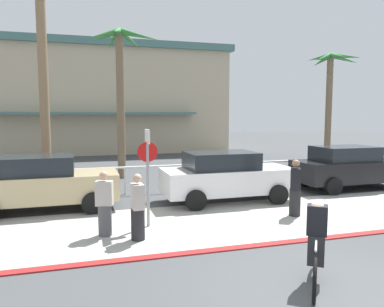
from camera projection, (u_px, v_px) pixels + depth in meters
ground_plane at (179, 184)px, 15.89m from camera, size 80.00×80.00×0.00m
sidewalk_strip at (231, 221)px, 10.36m from camera, size 44.00×4.00×0.02m
curb_paint at (266, 244)px, 8.45m from camera, size 44.00×0.24×0.03m
building_backdrop at (93, 100)px, 31.77m from camera, size 20.60×13.35×8.19m
rail_fence at (188, 169)px, 14.37m from camera, size 19.45×0.08×1.04m
stop_sign_bike_lane at (148, 164)px, 9.65m from camera, size 0.52×0.56×2.56m
palm_tree_2 at (41, 33)px, 14.09m from camera, size 3.22×2.76×8.47m
palm_tree_3 at (121, 66)px, 16.84m from camera, size 3.21×3.45×6.78m
palm_tree_4 at (331, 80)px, 21.44m from camera, size 3.44×3.18×6.44m
car_tan_1 at (42, 183)px, 11.40m from camera, size 4.40×2.02×1.69m
car_white_2 at (226, 176)px, 12.59m from camera, size 4.40×2.02×1.69m
car_black_3 at (348, 167)px, 14.76m from camera, size 4.40×2.02×1.69m
cyclist_black_0 at (316, 245)px, 6.47m from camera, size 1.11×1.51×1.50m
pedestrian_0 at (105, 207)px, 9.00m from camera, size 0.45×0.39×1.60m
pedestrian_1 at (138, 210)px, 8.70m from camera, size 0.34×0.41×1.58m
pedestrian_2 at (295, 190)px, 10.76m from camera, size 0.43×0.48×1.65m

